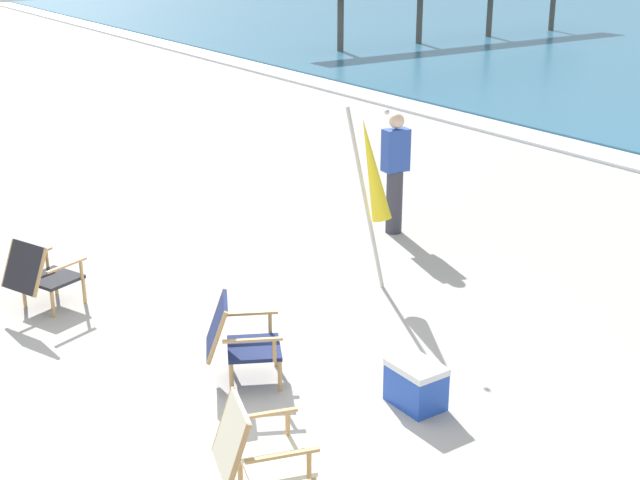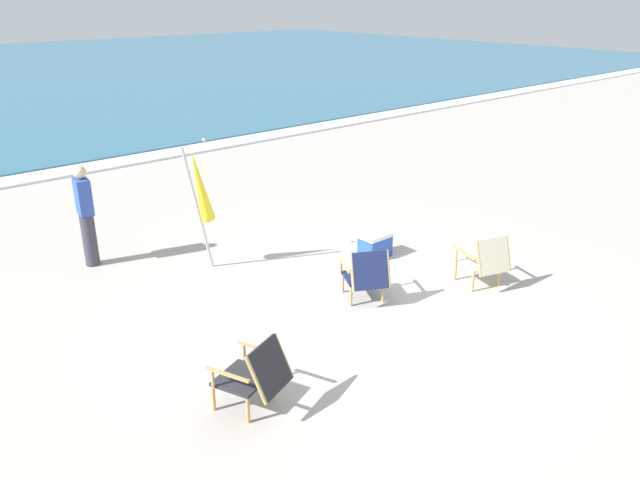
{
  "view_description": "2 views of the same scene",
  "coord_description": "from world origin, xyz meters",
  "views": [
    {
      "loc": [
        6.63,
        -3.6,
        3.99
      ],
      "look_at": [
        -0.58,
        1.39,
        0.83
      ],
      "focal_mm": 50.0,
      "sensor_mm": 36.0,
      "label": 1
    },
    {
      "loc": [
        -5.36,
        -5.59,
        4.09
      ],
      "look_at": [
        0.21,
        0.86,
        0.66
      ],
      "focal_mm": 35.0,
      "sensor_mm": 36.0,
      "label": 2
    }
  ],
  "objects": [
    {
      "name": "cooler_box",
      "position": [
        1.49,
        0.96,
        0.2
      ],
      "size": [
        0.49,
        0.35,
        0.4
      ],
      "color": "blue",
      "rests_on": "ground"
    },
    {
      "name": "beach_chair_front_right",
      "position": [
        0.24,
        -0.09,
        0.43
      ],
      "size": [
        0.82,
        0.87,
        0.82
      ],
      "color": "#19234C",
      "rests_on": "ground"
    },
    {
      "name": "ground_plane",
      "position": [
        0.0,
        0.0,
        0.0
      ],
      "size": [
        80.0,
        80.0,
        0.0
      ],
      "primitive_type": "plane",
      "color": "#B2AAA0"
    },
    {
      "name": "beach_chair_back_left",
      "position": [
        1.89,
        -0.88,
        0.43
      ],
      "size": [
        0.75,
        0.81,
        0.82
      ],
      "color": "beige",
      "rests_on": "ground"
    },
    {
      "name": "person_near_chairs",
      "position": [
        -2.15,
        3.69,
        0.84
      ],
      "size": [
        0.25,
        0.36,
        1.63
      ],
      "color": "#383842",
      "rests_on": "ground"
    },
    {
      "name": "beach_chair_mid_center",
      "position": [
        -2.32,
        -1.05,
        0.43
      ],
      "size": [
        0.79,
        0.87,
        0.8
      ],
      "color": "#28282D",
      "rests_on": "ground"
    },
    {
      "name": "surf_band",
      "position": [
        0.0,
        9.47,
        0.03
      ],
      "size": [
        80.0,
        1.1,
        0.06
      ],
      "primitive_type": "cube",
      "color": "white",
      "rests_on": "ground"
    },
    {
      "name": "umbrella_furled_yellow",
      "position": [
        -0.9,
        2.31,
        1.35
      ],
      "size": [
        0.61,
        0.38,
        2.07
      ],
      "color": "#B7B2A8",
      "rests_on": "ground"
    }
  ]
}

